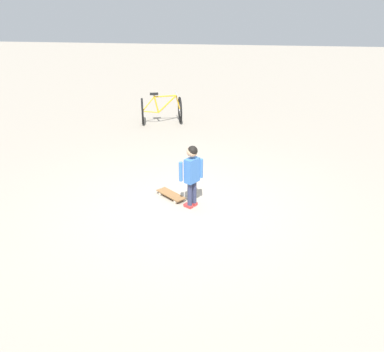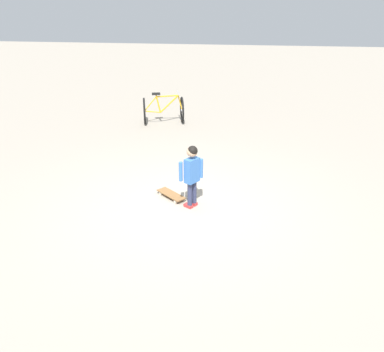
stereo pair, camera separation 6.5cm
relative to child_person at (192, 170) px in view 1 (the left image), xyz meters
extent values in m
plane|color=#9E9384|center=(-0.14, -0.03, -0.66)|extent=(50.00, 50.00, 0.00)
cylinder|color=#2D3351|center=(-0.03, -0.05, -0.42)|extent=(0.08, 0.08, 0.42)
cube|color=#B73333|center=(-0.05, -0.03, -0.63)|extent=(0.17, 0.15, 0.05)
cylinder|color=#2D3351|center=(0.03, 0.05, -0.42)|extent=(0.08, 0.08, 0.42)
cube|color=#B73333|center=(0.01, 0.06, -0.63)|extent=(0.17, 0.15, 0.05)
cube|color=#386BB7|center=(0.00, 0.00, -0.01)|extent=(0.25, 0.28, 0.40)
cylinder|color=#386BB7|center=(-0.17, -0.08, -0.01)|extent=(0.06, 0.06, 0.32)
cylinder|color=#386BB7|center=(0.14, 0.10, -0.01)|extent=(0.06, 0.06, 0.32)
sphere|color=tan|center=(0.00, 0.00, 0.31)|extent=(0.17, 0.17, 0.17)
sphere|color=black|center=(0.01, -0.01, 0.32)|extent=(0.16, 0.16, 0.16)
cube|color=olive|center=(-0.40, 0.26, -0.59)|extent=(0.56, 0.52, 0.02)
cube|color=#B7B7BC|center=(-0.55, 0.39, -0.61)|extent=(0.09, 0.10, 0.02)
cube|color=#B7B7BC|center=(-0.24, 0.13, -0.61)|extent=(0.09, 0.10, 0.02)
cylinder|color=beige|center=(-0.60, 0.33, -0.63)|extent=(0.06, 0.06, 0.06)
cylinder|color=beige|center=(-0.50, 0.45, -0.63)|extent=(0.06, 0.06, 0.06)
cylinder|color=beige|center=(-0.29, 0.07, -0.63)|extent=(0.06, 0.06, 0.06)
cylinder|color=beige|center=(-0.20, 0.19, -0.63)|extent=(0.06, 0.06, 0.06)
torus|color=black|center=(-0.97, 4.73, -0.30)|extent=(0.24, 0.70, 0.71)
torus|color=black|center=(-1.95, 4.46, -0.30)|extent=(0.24, 0.70, 0.71)
cylinder|color=#B7B7BC|center=(-0.97, 4.73, -0.30)|extent=(0.07, 0.07, 0.06)
cylinder|color=#B7B7BC|center=(-1.95, 4.46, -0.30)|extent=(0.07, 0.07, 0.06)
cylinder|color=gold|center=(-1.30, 4.64, -0.13)|extent=(0.51, 0.18, 0.48)
cylinder|color=gold|center=(-1.35, 4.63, 0.09)|extent=(0.58, 0.19, 0.06)
cylinder|color=gold|center=(-1.59, 4.56, -0.12)|extent=(0.14, 0.08, 0.48)
cylinder|color=gold|center=(-1.74, 4.52, -0.33)|extent=(0.43, 0.14, 0.08)
cylinder|color=gold|center=(-1.79, 4.51, -0.11)|extent=(0.35, 0.12, 0.40)
cylinder|color=gold|center=(-1.02, 4.72, -0.10)|extent=(0.13, 0.07, 0.41)
cube|color=black|center=(-1.63, 4.55, 0.16)|extent=(0.24, 0.15, 0.05)
cylinder|color=#B7B7BC|center=(-1.06, 4.71, 0.18)|extent=(0.14, 0.45, 0.02)
camera|label=1|loc=(0.77, -5.68, 2.48)|focal=36.93mm
camera|label=2|loc=(0.83, -5.67, 2.48)|focal=36.93mm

